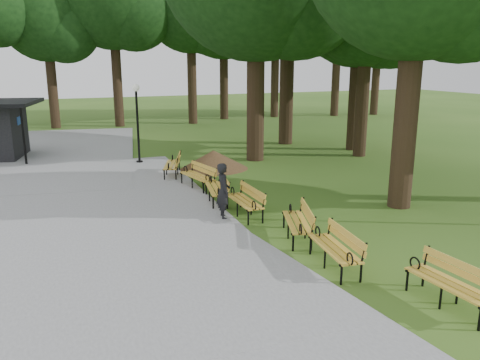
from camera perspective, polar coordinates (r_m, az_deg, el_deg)
name	(u,v)px	position (r m, az deg, el deg)	size (l,w,h in m)	color
ground	(254,231)	(13.03, 1.63, -6.04)	(100.00, 100.00, 0.00)	#345B1A
path	(88,215)	(14.88, -17.54, -4.00)	(12.00, 38.00, 0.06)	gray
person	(223,191)	(13.79, -1.98, -1.33)	(0.60, 0.39, 1.64)	black
lamp_post	(137,107)	(21.59, -12.13, 8.41)	(0.32, 0.32, 3.47)	black
dirt_mound	(213,160)	(20.18, -3.16, 2.40)	(2.47, 2.47, 0.81)	#47301C
bench_0	(450,285)	(9.88, 23.65, -11.30)	(1.90, 0.64, 0.88)	gold
bench_1	(334,249)	(10.88, 11.13, -8.00)	(1.90, 0.64, 0.88)	gold
bench_2	(297,222)	(12.42, 6.77, -5.01)	(1.90, 0.64, 0.88)	gold
bench_3	(244,201)	(14.12, 0.51, -2.55)	(1.90, 0.64, 0.88)	gold
bench_4	(216,189)	(15.50, -2.84, -1.05)	(1.90, 0.64, 0.88)	gold
bench_5	(197,176)	(17.19, -5.06, 0.43)	(1.90, 0.64, 0.88)	gold
bench_6	(172,165)	(19.22, -8.07, 1.80)	(1.90, 0.64, 0.88)	gold
lawn_tree_1	(368,4)	(23.53, 14.95, 19.53)	(5.61, 5.61, 9.75)	black
lawn_tree_5	(360,3)	(25.17, 13.98, 19.71)	(6.16, 6.16, 10.24)	black
tree_backdrop	(205,7)	(36.28, -4.12, 19.77)	(36.18, 9.21, 16.21)	black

